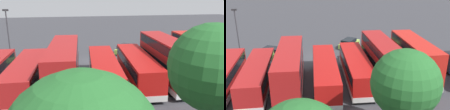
{
  "view_description": "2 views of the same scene",
  "coord_description": "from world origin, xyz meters",
  "views": [
    {
      "loc": [
        3.03,
        30.52,
        8.98
      ],
      "look_at": [
        -2.0,
        4.17,
        1.86
      ],
      "focal_mm": 36.09,
      "sensor_mm": 36.0,
      "label": 1
    },
    {
      "loc": [
        2.56,
        34.56,
        13.08
      ],
      "look_at": [
        -2.61,
        3.34,
        1.29
      ],
      "focal_mm": 39.75,
      "sensor_mm": 36.0,
      "label": 2
    }
  ],
  "objects": [
    {
      "name": "ground_plane",
      "position": [
        0.0,
        0.0,
        0.0
      ],
      "size": [
        140.0,
        140.0,
        0.0
      ],
      "primitive_type": "plane",
      "color": "#38383D"
    },
    {
      "name": "car_hatchback_silver",
      "position": [
        -5.58,
        -3.41,
        0.7
      ],
      "size": [
        4.1,
        4.49,
        1.43
      ],
      "color": "#A5D14C",
      "rests_on": "ground"
    },
    {
      "name": "bus_double_decker_fifth",
      "position": [
        3.68,
        9.76,
        2.45
      ],
      "size": [
        3.15,
        11.18,
        4.55
      ],
      "color": "#A51919",
      "rests_on": "ground"
    },
    {
      "name": "bus_single_deck_fourth",
      "position": [
        -0.15,
        9.45,
        1.62
      ],
      "size": [
        3.3,
        11.88,
        2.95
      ],
      "color": "#B71411",
      "rests_on": "ground"
    },
    {
      "name": "bus_double_decker_near_end",
      "position": [
        -10.97,
        8.68,
        2.45
      ],
      "size": [
        3.02,
        10.2,
        4.55
      ],
      "color": "red",
      "rests_on": "ground"
    },
    {
      "name": "bus_single_deck_third",
      "position": [
        -3.84,
        8.72,
        1.62
      ],
      "size": [
        3.24,
        11.48,
        2.95
      ],
      "color": "#B71411",
      "rests_on": "ground"
    },
    {
      "name": "lamp_post_tall",
      "position": [
        10.95,
        -0.74,
        4.31
      ],
      "size": [
        0.7,
        0.3,
        7.28
      ],
      "color": "#38383D",
      "rests_on": "ground"
    },
    {
      "name": "bus_double_decker_second",
      "position": [
        -7.02,
        8.8,
        2.45
      ],
      "size": [
        2.8,
        11.21,
        4.55
      ],
      "color": "#A51919",
      "rests_on": "ground"
    },
    {
      "name": "tree_leftmost",
      "position": [
        -4.66,
        19.94,
        5.12
      ],
      "size": [
        4.97,
        4.97,
        7.62
      ],
      "color": "#4C3823",
      "rests_on": "ground"
    },
    {
      "name": "bus_single_deck_sixth",
      "position": [
        7.19,
        9.11,
        1.62
      ],
      "size": [
        2.9,
        10.94,
        2.95
      ],
      "color": "#A51919",
      "rests_on": "ground"
    },
    {
      "name": "car_small_green",
      "position": [
        6.36,
        -0.89,
        0.7
      ],
      "size": [
        4.65,
        3.48,
        1.43
      ],
      "color": "#A5D14C",
      "rests_on": "ground"
    }
  ]
}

